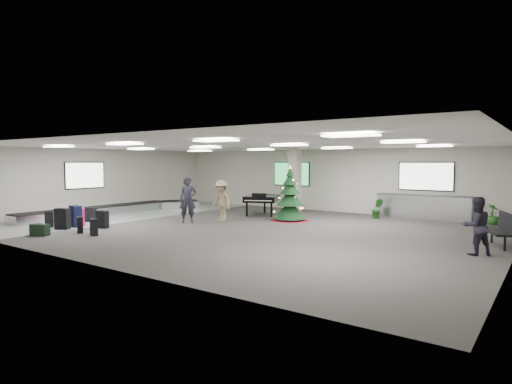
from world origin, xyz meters
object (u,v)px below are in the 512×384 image
Objects in this scene: service_counter at (423,207)px; traveler_a at (188,200)px; bench at (503,228)px; traveler_b at (222,201)px; traveler_bench at (477,226)px; christmas_tree at (290,202)px; potted_plant_right at (493,214)px; grand_piano at (262,199)px; pink_suitcase at (80,217)px; potted_plant_left at (377,208)px; baggage_carousel at (116,209)px.

service_counter is 2.10× the size of traveler_a.
bench is 10.52m from traveler_b.
bench is 1.07× the size of traveler_bench.
service_counter is at bearing 52.09° from traveler_b.
traveler_b is at bearing -141.96° from christmas_tree.
traveler_a reaches higher than potted_plant_right.
bench is at bearing -81.00° from potted_plant_right.
grand_piano is 10.50m from bench.
grand_piano is 10.54m from traveler_bench.
potted_plant_right is at bearing 56.91° from pink_suitcase.
grand_piano reaches higher than service_counter.
pink_suitcase is 12.68m from potted_plant_left.
potted_plant_right is (15.62, 6.49, 0.21)m from baggage_carousel.
baggage_carousel is at bearing -172.17° from grand_piano.
traveler_b reaches higher than grand_piano.
potted_plant_right is (-0.80, 5.02, -0.16)m from bench.
potted_plant_right is (7.38, 3.65, -0.40)m from christmas_tree.
baggage_carousel is at bearing -157.43° from potted_plant_right.
traveler_b is 7.00m from potted_plant_left.
potted_plant_left is at bearing 120.62° from bench.
bench is 2.02× the size of potted_plant_right.
christmas_tree reaches higher than service_counter.
pink_suitcase is at bearing -56.82° from baggage_carousel.
baggage_carousel is 12.49m from potted_plant_left.
christmas_tree is at bearing 0.59° from traveler_a.
potted_plant_right is (9.47, 2.78, -0.36)m from grand_piano.
christmas_tree is at bearing 18.99° from baggage_carousel.
potted_plant_left is at bearing 44.59° from christmas_tree.
pink_suitcase is 8.08m from grand_piano.
christmas_tree is 8.27m from traveler_bench.
pink_suitcase is at bearing -177.34° from traveler_a.
pink_suitcase is at bearing -134.82° from christmas_tree.
bench is (3.58, -5.26, 0.03)m from service_counter.
traveler_b is 10.11m from traveler_bench.
potted_plant_right is at bearing 26.35° from christmas_tree.
traveler_b is at bearing -138.18° from potted_plant_left.
grand_piano is 2.76× the size of potted_plant_right.
grand_piano is (6.16, 3.71, 0.57)m from baggage_carousel.
grand_piano is at bearing 157.42° from christmas_tree.
potted_plant_left is 4.58m from potted_plant_right.
traveler_bench reaches higher than potted_plant_left.
bench is at bearing 15.06° from traveler_b.
grand_piano reaches higher than pink_suitcase.
potted_plant_left is at bearing 54.36° from traveler_b.
traveler_bench is at bearing -43.43° from traveler_a.
bench is at bearing 39.39° from pink_suitcase.
christmas_tree is 2.97m from traveler_b.
traveler_bench is (10.04, -1.20, -0.08)m from traveler_b.
potted_plant_right is at bearing 41.98° from traveler_b.
pink_suitcase is 0.46× the size of traveler_bench.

